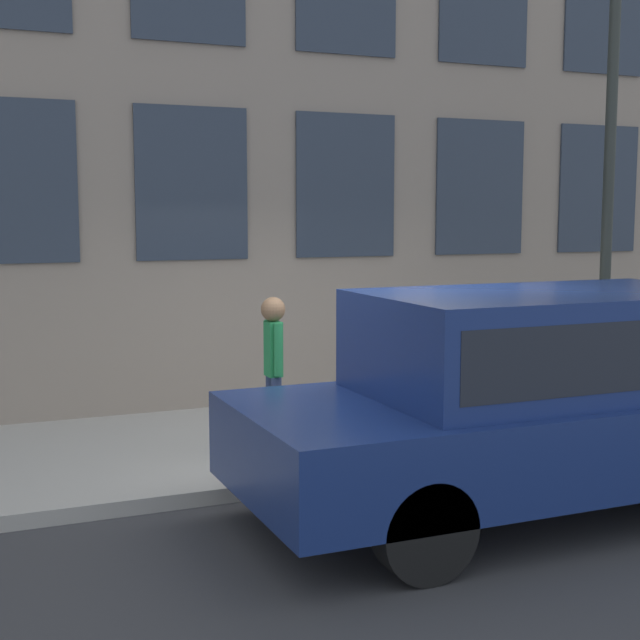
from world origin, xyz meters
TOP-DOWN VIEW (x-y plane):
  - ground_plane at (0.00, 0.00)m, footprint 80.00×80.00m
  - sidewalk at (1.52, 0.00)m, footprint 3.03×60.00m
  - fire_hydrant at (0.66, -0.10)m, footprint 0.35×0.46m
  - person at (1.05, 0.70)m, footprint 0.35×0.23m
  - parked_truck_navy_near at (-1.14, -0.79)m, footprint 1.92×4.82m
  - street_lamp at (0.96, -3.13)m, footprint 0.36×0.36m

SIDE VIEW (x-z plane):
  - ground_plane at x=0.00m, z-range 0.00..0.00m
  - sidewalk at x=1.52m, z-range 0.00..0.13m
  - fire_hydrant at x=0.66m, z-range 0.13..0.84m
  - parked_truck_navy_near at x=-1.14m, z-range 0.12..1.88m
  - person at x=1.05m, z-range 0.28..1.73m
  - street_lamp at x=0.96m, z-range 0.78..5.97m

